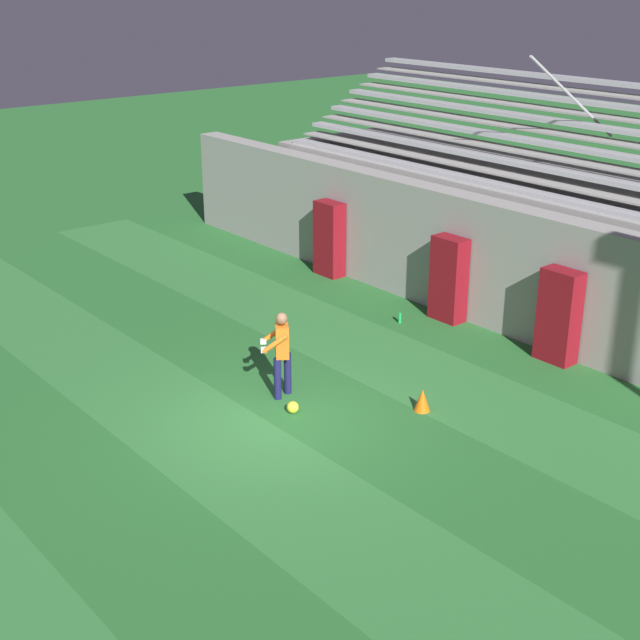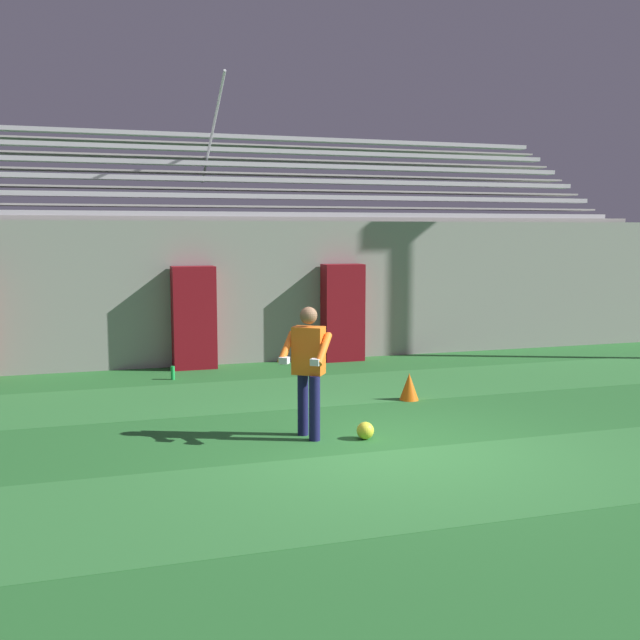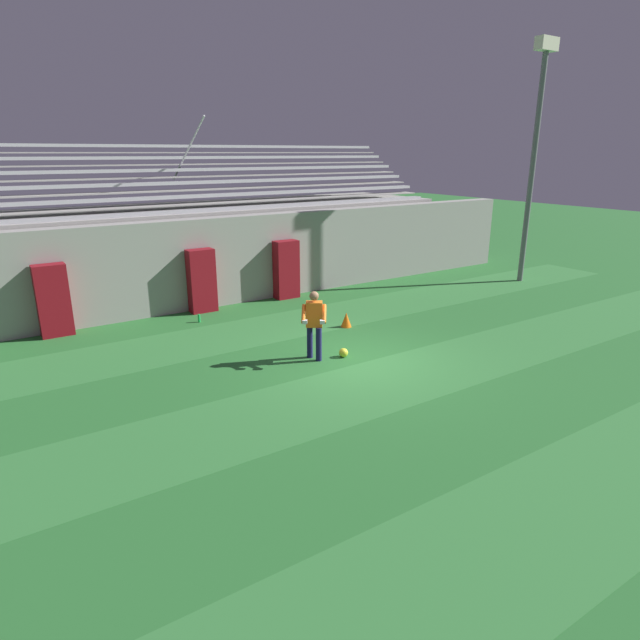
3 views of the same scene
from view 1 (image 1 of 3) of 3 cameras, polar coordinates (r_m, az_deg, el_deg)
The scene contains 12 objects.
ground_plane at distance 15.90m, azimuth -2.61°, elevation -6.53°, with size 80.00×80.00×0.00m, color #286B2D.
turf_stripe_mid at distance 15.24m, azimuth -6.60°, elevation -7.99°, with size 28.00×2.34×0.01m, color #337A38.
turf_stripe_far at distance 17.90m, azimuth 5.97°, elevation -3.25°, with size 28.00×2.34×0.01m, color #337A38.
back_wall at distance 19.63m, azimuth 12.60°, elevation 3.00°, with size 24.00×0.60×2.80m, color #999691.
padding_pillar_gate_left at distance 20.25m, azimuth 8.23°, elevation 2.61°, with size 0.81×0.44×1.95m, color maroon.
padding_pillar_gate_right at distance 18.53m, azimuth 15.04°, elevation 0.24°, with size 0.81×0.44×1.95m, color maroon.
padding_pillar_far_left at distance 23.08m, azimuth 0.61°, elevation 5.22°, with size 0.81×0.44×1.95m, color maroon.
bleacher_stand at distance 21.71m, azimuth 17.05°, elevation 4.67°, with size 18.00×4.75×5.83m.
goalkeeper at distance 16.41m, azimuth -2.50°, elevation -1.88°, with size 0.74×0.72×1.67m.
soccer_ball at distance 16.15m, azimuth -1.76°, elevation -5.60°, with size 0.22×0.22×0.22m, color yellow.
traffic_cone at distance 16.28m, azimuth 6.57°, elevation -5.11°, with size 0.30×0.30×0.42m, color orange.
water_bottle at distance 20.21m, azimuth 5.13°, elevation 0.13°, with size 0.07×0.07×0.24m, color green.
Camera 1 is at (11.22, -8.41, 7.50)m, focal length 50.00 mm.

